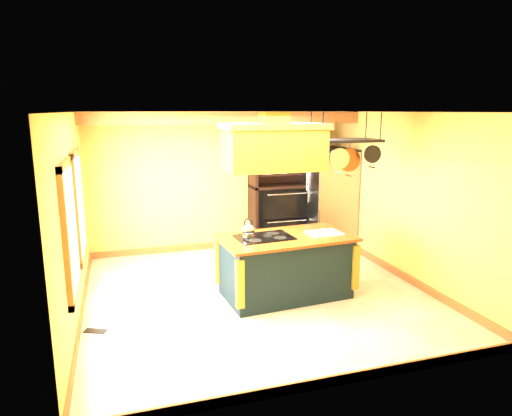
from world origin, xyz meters
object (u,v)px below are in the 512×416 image
kitchen_island (285,266)px  hutch (281,204)px  refrigerator (328,201)px  pot_rack (345,147)px  range_hood (274,145)px

kitchen_island → hutch: bearing=66.9°
kitchen_island → refrigerator: 2.71m
hutch → refrigerator: bearing=-22.7°
pot_rack → kitchen_island: bearing=-179.9°
kitchen_island → range_hood: (-0.20, -0.00, 1.78)m
range_hood → hutch: size_ratio=0.64×
kitchen_island → pot_rack: 1.96m
range_hood → pot_rack: size_ratio=1.33×
kitchen_island → refrigerator: refrigerator is taller
hutch → kitchen_island: bearing=-108.5°
pot_rack → refrigerator: pot_rack is taller
range_hood → pot_rack: same height
pot_rack → range_hood: bearing=-179.9°
pot_rack → refrigerator: (0.76, 2.07, -1.25)m
kitchen_island → hutch: (0.81, 2.43, 0.40)m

